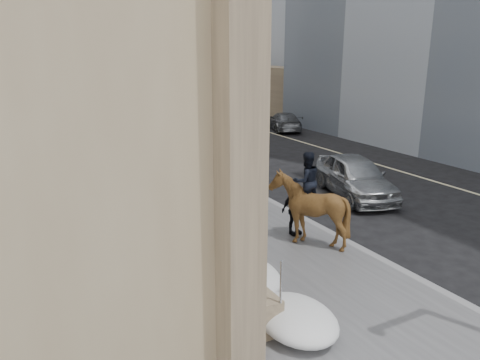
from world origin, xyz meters
The scene contains 14 objects.
ground centered at (0.00, 0.00, 0.00)m, with size 140.00×140.00×0.00m, color black.
sidewalk centered at (0.00, 10.00, 0.06)m, with size 5.00×80.00×0.12m, color #48484A.
curb centered at (2.62, 10.00, 0.06)m, with size 0.24×80.00×0.12m, color slate.
lane_line centered at (10.50, 10.00, 0.01)m, with size 0.15×70.00×0.01m, color #BFB78C.
far_podium centered at (15.50, 10.00, 2.00)m, with size 2.00×80.00×4.00m, color brown.
streetlight_mid centered at (2.74, 14.00, 4.58)m, with size 1.71×0.24×8.00m.
streetlight_far centered at (2.74, 34.00, 4.58)m, with size 1.71×0.24×8.00m.
traffic_signal centered at (2.07, 22.00, 4.00)m, with size 4.10×0.22×6.00m.
snow_bank centered at (-1.42, 8.11, 0.47)m, with size 1.70×18.10×0.76m.
mounted_horse_left centered at (-0.43, 5.59, 1.12)m, with size 1.50×2.36×2.59m.
mounted_horse_right centered at (1.44, 1.52, 1.28)m, with size 1.96×2.14×2.73m.
pedestrian centered at (1.52, 2.28, 0.94)m, with size 0.97×0.40×1.65m, color black.
car_silver centered at (5.99, 4.57, 0.81)m, with size 1.91×4.76×1.62m, color #989C9F.
car_grey centered at (11.85, 18.33, 0.63)m, with size 1.76×4.33×1.26m, color slate.
Camera 1 is at (-6.36, -8.74, 5.74)m, focal length 35.00 mm.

